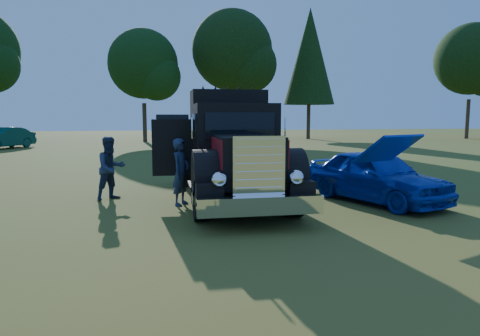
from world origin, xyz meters
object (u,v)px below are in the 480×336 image
Objects in this scene: hotrod_coupe at (376,176)px; spectator_far at (111,168)px; diamond_t_truck at (233,154)px; distant_teal_car at (3,138)px; spectator_near at (181,172)px.

hotrod_coupe reaches higher than spectator_far.
diamond_t_truck is 1.61× the size of hotrod_coupe.
spectator_near is at bearing -34.02° from distant_teal_car.
diamond_t_truck is 24.89m from distant_teal_car.
diamond_t_truck is at bearing -47.50° from spectator_near.
hotrod_coupe reaches higher than spectator_near.
diamond_t_truck is 3.36m from spectator_far.
hotrod_coupe is 2.59× the size of spectator_near.
spectator_far reaches higher than spectator_near.
spectator_near is (-5.12, 0.57, 0.16)m from hotrod_coupe.
diamond_t_truck reaches higher than spectator_far.
spectator_far is (-1.86, 1.06, 0.01)m from spectator_near.
spectator_near is 0.38× the size of distant_teal_car.
spectator_near is 0.99× the size of spectator_far.
distant_teal_car is at bearing 126.81° from hotrod_coupe.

